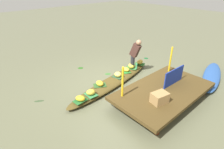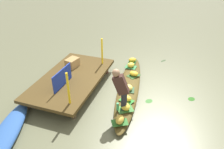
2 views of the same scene
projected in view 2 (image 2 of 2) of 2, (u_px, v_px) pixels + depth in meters
The scene contains 27 objects.
canal_water at pixel (129, 90), 7.15m from camera, with size 40.00×40.00×0.00m, color #606247.
dock_platform at pixel (71, 79), 7.08m from camera, with size 3.20×1.80×0.41m.
vendor_boat at pixel (129, 87), 7.10m from camera, with size 4.22×0.65×0.19m, color #50411B.
moored_boat at pixel (3, 139), 5.20m from camera, with size 2.72×0.59×0.24m, color #2B549C.
leaf_mat_0 at pixel (125, 109), 6.02m from camera, with size 0.42×0.31×0.01m, color #397332.
banana_bunch_0 at pixel (125, 106), 5.97m from camera, with size 0.30×0.24×0.19m, color yellow.
leaf_mat_1 at pixel (134, 75), 7.55m from camera, with size 0.42×0.29×0.01m, color #2E5725.
banana_bunch_1 at pixel (134, 74), 7.51m from camera, with size 0.30×0.23×0.16m, color gold.
leaf_mat_2 at pixel (131, 67), 8.07m from camera, with size 0.39×0.31×0.01m, color #357D44.
banana_bunch_2 at pixel (131, 65), 8.03m from camera, with size 0.28×0.24×0.17m, color gold.
leaf_mat_3 at pixel (128, 90), 6.81m from camera, with size 0.38×0.34×0.01m, color #2F5031.
banana_bunch_3 at pixel (128, 87), 6.77m from camera, with size 0.27×0.26×0.18m, color #EFCE55.
leaf_mat_4 at pixel (132, 62), 8.43m from camera, with size 0.41×0.27×0.01m, color #25622A.
banana_bunch_4 at pixel (132, 60), 8.39m from camera, with size 0.29×0.21×0.16m, color gold.
leaf_mat_5 at pixel (120, 122), 5.57m from camera, with size 0.41×0.26×0.01m, color #2C6829.
banana_bunch_5 at pixel (120, 120), 5.52m from camera, with size 0.29×0.20×0.20m, color gold.
leaf_mat_6 at pixel (127, 101), 6.35m from camera, with size 0.39×0.28×0.01m, color #297B2D.
banana_bunch_6 at pixel (127, 98), 6.31m from camera, with size 0.28×0.21×0.16m, color yellow.
vendor_person at pixel (121, 88), 5.68m from camera, with size 0.24×0.47×1.23m.
water_bottle at pixel (118, 107), 5.95m from camera, with size 0.07×0.07×0.22m, color #45AF6F.
market_banner at pixel (62, 78), 6.51m from camera, with size 0.97×0.03×0.54m, color navy.
railing_post_west at pixel (68, 89), 5.67m from camera, with size 0.06×0.06×0.93m, color yellow.
railing_post_east at pixel (102, 51), 7.62m from camera, with size 0.06×0.06×0.93m, color yellow.
produce_crate at pixel (72, 63), 7.59m from camera, with size 0.44×0.32×0.30m, color #A27D4A.
drifting_plant_1 at pixel (191, 99), 6.73m from camera, with size 0.23×0.18×0.01m, color #245B18.
drifting_plant_2 at pixel (149, 101), 6.64m from camera, with size 0.24×0.19×0.01m, color #396D2F.
drifting_plant_3 at pixel (163, 61), 8.92m from camera, with size 0.31×0.10×0.01m, color #36482B.
Camera 2 is at (-5.75, -1.41, 4.08)m, focal length 35.48 mm.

